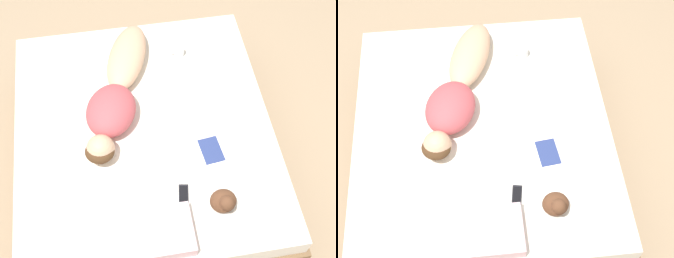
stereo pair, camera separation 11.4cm
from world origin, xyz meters
TOP-DOWN VIEW (x-y plane):
  - ground_plane at (0.00, 0.00)m, footprint 12.00×12.00m
  - bed at (0.00, 0.00)m, footprint 1.89×2.10m
  - person at (0.16, -0.27)m, footprint 0.64×1.30m
  - open_magazine at (-0.54, 0.26)m, footprint 0.46×0.34m
  - coffee_mug at (-0.37, -0.64)m, footprint 0.11×0.08m
  - cell_phone at (-0.19, 0.56)m, footprint 0.09×0.15m
  - plush_toy at (-0.42, 0.69)m, footprint 0.17×0.18m
  - pillow at (0.13, 0.82)m, footprint 0.65×0.32m

SIDE VIEW (x-z plane):
  - ground_plane at x=0.00m, z-range 0.00..0.00m
  - bed at x=0.00m, z-range 0.00..0.55m
  - open_magazine at x=-0.54m, z-range 0.56..0.57m
  - cell_phone at x=-0.19m, z-range 0.56..0.57m
  - coffee_mug at x=-0.37m, z-range 0.56..0.65m
  - pillow at x=0.13m, z-range 0.56..0.66m
  - plush_toy at x=-0.42m, z-range 0.54..0.76m
  - person at x=0.16m, z-range 0.55..0.77m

